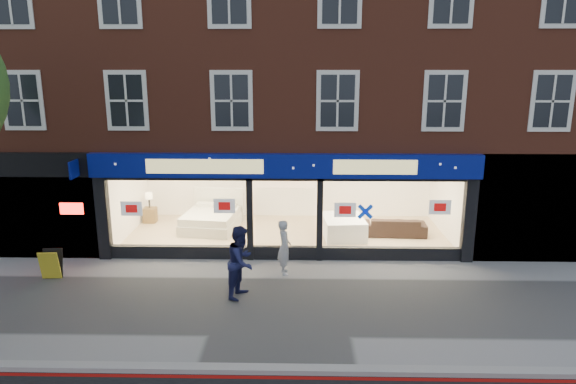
{
  "coord_description": "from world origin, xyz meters",
  "views": [
    {
      "loc": [
        0.42,
        -11.7,
        5.8
      ],
      "look_at": [
        0.11,
        2.5,
        2.26
      ],
      "focal_mm": 32.0,
      "sensor_mm": 36.0,
      "label": 1
    }
  ],
  "objects_px": {
    "pedestrian_grey": "(284,247)",
    "a_board": "(51,264)",
    "pedestrian_blue": "(241,262)",
    "display_bed": "(212,219)",
    "mattress_stack": "(343,227)",
    "sofa": "(394,226)"
  },
  "relations": [
    {
      "from": "pedestrian_blue",
      "to": "pedestrian_grey",
      "type": "bearing_deg",
      "value": -16.59
    },
    {
      "from": "display_bed",
      "to": "mattress_stack",
      "type": "distance_m",
      "value": 4.7
    },
    {
      "from": "display_bed",
      "to": "pedestrian_grey",
      "type": "height_order",
      "value": "pedestrian_grey"
    },
    {
      "from": "pedestrian_grey",
      "to": "a_board",
      "type": "bearing_deg",
      "value": 83.51
    },
    {
      "from": "mattress_stack",
      "to": "sofa",
      "type": "xyz_separation_m",
      "value": [
        1.76,
        0.19,
        -0.02
      ]
    },
    {
      "from": "pedestrian_grey",
      "to": "pedestrian_blue",
      "type": "xyz_separation_m",
      "value": [
        -1.05,
        -1.48,
        0.15
      ]
    },
    {
      "from": "pedestrian_blue",
      "to": "display_bed",
      "type": "bearing_deg",
      "value": 36.08
    },
    {
      "from": "sofa",
      "to": "pedestrian_grey",
      "type": "height_order",
      "value": "pedestrian_grey"
    },
    {
      "from": "sofa",
      "to": "a_board",
      "type": "bearing_deg",
      "value": 22.85
    },
    {
      "from": "a_board",
      "to": "pedestrian_grey",
      "type": "xyz_separation_m",
      "value": [
        6.46,
        0.49,
        0.37
      ]
    },
    {
      "from": "mattress_stack",
      "to": "a_board",
      "type": "bearing_deg",
      "value": -157.35
    },
    {
      "from": "display_bed",
      "to": "sofa",
      "type": "xyz_separation_m",
      "value": [
        6.39,
        -0.63,
        -0.04
      ]
    },
    {
      "from": "pedestrian_grey",
      "to": "mattress_stack",
      "type": "bearing_deg",
      "value": -43.39
    },
    {
      "from": "sofa",
      "to": "pedestrian_blue",
      "type": "distance_m",
      "value": 6.67
    },
    {
      "from": "mattress_stack",
      "to": "pedestrian_grey",
      "type": "height_order",
      "value": "pedestrian_grey"
    },
    {
      "from": "display_bed",
      "to": "pedestrian_blue",
      "type": "bearing_deg",
      "value": -65.36
    },
    {
      "from": "a_board",
      "to": "pedestrian_grey",
      "type": "height_order",
      "value": "pedestrian_grey"
    },
    {
      "from": "sofa",
      "to": "a_board",
      "type": "xyz_separation_m",
      "value": [
        -10.14,
        -3.68,
        0.01
      ]
    },
    {
      "from": "pedestrian_grey",
      "to": "pedestrian_blue",
      "type": "distance_m",
      "value": 1.82
    },
    {
      "from": "mattress_stack",
      "to": "sofa",
      "type": "relative_size",
      "value": 0.84
    },
    {
      "from": "mattress_stack",
      "to": "pedestrian_blue",
      "type": "bearing_deg",
      "value": -123.51
    },
    {
      "from": "sofa",
      "to": "a_board",
      "type": "relative_size",
      "value": 2.56
    }
  ]
}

